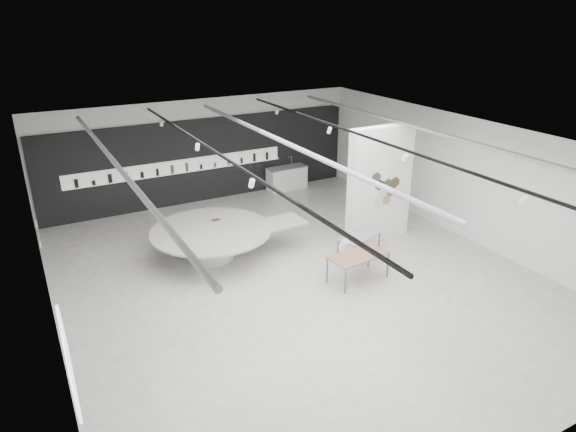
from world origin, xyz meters
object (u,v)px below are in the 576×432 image
partition_column (380,184)px  sample_table_stone (359,237)px  sample_table_wood (358,256)px  kitchen_counter (287,178)px  display_island (214,239)px

partition_column → sample_table_stone: bearing=-147.8°
sample_table_wood → sample_table_stone: 1.40m
partition_column → kitchen_counter: bearing=92.5°
partition_column → display_island: size_ratio=0.79×
sample_table_wood → partition_column: bearing=42.3°
partition_column → display_island: 5.27m
kitchen_counter → sample_table_stone: bearing=-101.5°
display_island → partition_column: bearing=-15.4°
display_island → sample_table_stone: bearing=-30.3°
sample_table_stone → sample_table_wood: bearing=-126.8°
sample_table_wood → sample_table_stone: size_ratio=1.16×
partition_column → display_island: partition_column is taller
display_island → kitchen_counter: kitchen_counter is taller
partition_column → display_island: (-4.98, 1.20, -1.22)m
display_island → sample_table_wood: display_island is taller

